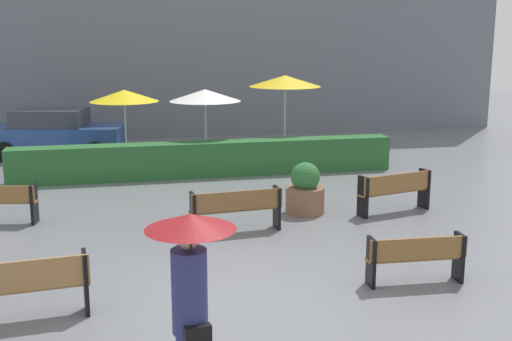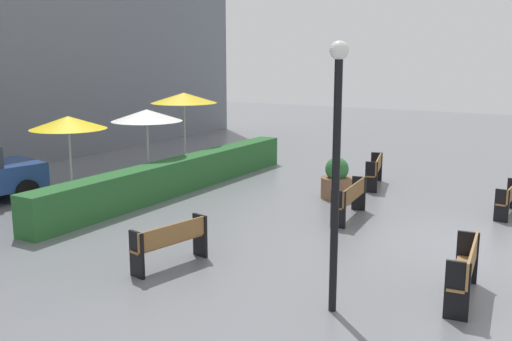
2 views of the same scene
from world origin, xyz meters
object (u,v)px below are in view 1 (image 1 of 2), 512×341
Objects in this scene: bench_mid_center at (236,207)px; bench_near_left at (25,285)px; patio_umbrella_yellow at (124,96)px; patio_umbrella_yellow_far at (285,81)px; parked_car at (56,132)px; bench_far_right at (396,189)px; planter_pot at (305,191)px; bench_near_right at (416,256)px; pedestrian_with_umbrella at (190,286)px; patio_umbrella_white at (205,95)px.

bench_near_left is (-3.61, -3.37, 0.01)m from bench_mid_center.
patio_umbrella_yellow is at bearing 105.15° from bench_mid_center.
patio_umbrella_yellow_far reaches higher than parked_car.
bench_near_left is at bearing -121.66° from patio_umbrella_yellow_far.
planter_pot is (-1.97, 0.44, -0.05)m from bench_far_right.
bench_near_right is 1.40× the size of planter_pot.
pedestrian_with_umbrella reaches higher than bench_near_right.
planter_pot is (5.38, 4.48, -0.05)m from bench_near_left.
bench_mid_center is 6.85m from patio_umbrella_white.
pedestrian_with_umbrella is at bearing -88.27° from patio_umbrella_yellow.
patio_umbrella_yellow is at bearing 162.20° from patio_umbrella_white.
bench_far_right is 0.69× the size of patio_umbrella_yellow_far.
bench_far_right is at bearing 50.97° from pedestrian_with_umbrella.
patio_umbrella_yellow is (-0.40, 13.32, 0.74)m from pedestrian_with_umbrella.
patio_umbrella_white is at bearing 119.74° from bench_far_right.
pedestrian_with_umbrella is (-5.35, -6.60, 0.83)m from bench_far_right.
patio_umbrella_yellow_far is (0.64, 10.53, 2.02)m from bench_near_right.
pedestrian_with_umbrella reaches higher than bench_near_left.
pedestrian_with_umbrella is at bearing -115.64° from planter_pot.
bench_near_left is 0.39× the size of parked_car.
bench_near_right is 10.26m from patio_umbrella_white.
bench_near_right is 0.60× the size of patio_umbrella_yellow_far.
bench_near_right is 0.92× the size of bench_near_left.
bench_near_left is 0.81× the size of pedestrian_with_umbrella.
planter_pot reaches higher than bench_near_right.
patio_umbrella_yellow_far is (1.16, 6.14, 1.99)m from planter_pot.
pedestrian_with_umbrella is at bearing -80.26° from parked_car.
parked_car is (-4.54, 2.62, -1.34)m from patio_umbrella_white.
patio_umbrella_yellow is at bearing 178.25° from patio_umbrella_yellow_far.
parked_car is at bearing 114.42° from bench_mid_center.
pedestrian_with_umbrella is at bearing -98.74° from patio_umbrella_white.
patio_umbrella_white is (-1.44, 5.54, 1.66)m from planter_pot.
pedestrian_with_umbrella is at bearing -145.90° from bench_near_right.
bench_near_left is 0.76× the size of patio_umbrella_yellow.
bench_far_right is 7.07m from patio_umbrella_white.
bench_mid_center is at bearing -112.07° from patio_umbrella_yellow_far.
parked_car reaches higher than bench_near_left.
pedestrian_with_umbrella is 13.98m from patio_umbrella_yellow_far.
bench_near_right is at bearing 34.10° from pedestrian_with_umbrella.
bench_mid_center is at bearing 43.04° from bench_near_left.
bench_near_right is 14.14m from parked_car.
bench_near_right is at bearing -83.17° from planter_pot.
parked_car is at bearing 92.71° from bench_near_left.
planter_pot is at bearing -100.73° from patio_umbrella_yellow_far.
patio_umbrella_yellow reaches higher than parked_car.
patio_umbrella_yellow is (-2.00, 7.40, 1.59)m from bench_mid_center.
bench_near_right is 0.69× the size of patio_umbrella_white.
bench_near_right is 0.87× the size of bench_far_right.
bench_far_right is 0.85× the size of pedestrian_with_umbrella.
patio_umbrella_white is (-3.41, 5.98, 1.61)m from bench_far_right.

